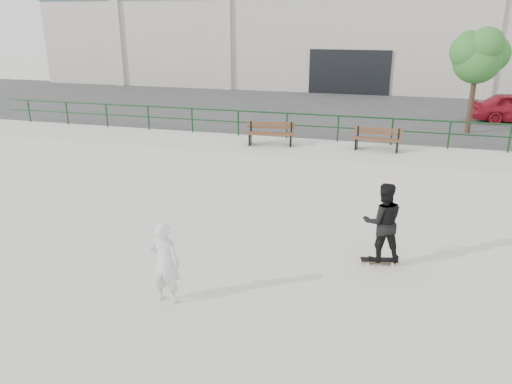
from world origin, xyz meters
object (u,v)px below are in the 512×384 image
(standing_skater, at_px, (383,222))
(seated_skater, at_px, (165,263))
(bench_left, at_px, (271,134))
(tree, at_px, (479,54))
(skateboard, at_px, (379,260))
(bench_right, at_px, (377,139))

(standing_skater, height_order, seated_skater, standing_skater)
(bench_left, relative_size, tree, 0.45)
(bench_left, height_order, seated_skater, seated_skater)
(skateboard, bearing_deg, tree, 62.40)
(bench_left, relative_size, bench_right, 1.08)
(bench_left, xyz_separation_m, tree, (7.36, 4.35, 2.74))
(standing_skater, bearing_deg, tree, -118.77)
(standing_skater, bearing_deg, seated_skater, 20.41)
(bench_left, distance_m, bench_right, 3.88)
(tree, xyz_separation_m, standing_skater, (-2.96, -12.08, -2.70))
(bench_left, relative_size, skateboard, 2.35)
(bench_left, distance_m, seated_skater, 10.40)
(bench_right, xyz_separation_m, skateboard, (0.54, -8.02, -0.82))
(bench_left, bearing_deg, seated_skater, -95.28)
(bench_right, distance_m, skateboard, 8.08)
(skateboard, height_order, standing_skater, standing_skater)
(bench_left, bearing_deg, skateboard, -69.44)
(standing_skater, xyz_separation_m, seated_skater, (-3.71, -2.64, -0.16))
(seated_skater, bearing_deg, bench_left, -86.64)
(skateboard, xyz_separation_m, standing_skater, (0.00, 0.00, 0.88))
(tree, bearing_deg, skateboard, -103.77)
(bench_left, relative_size, seated_skater, 1.19)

